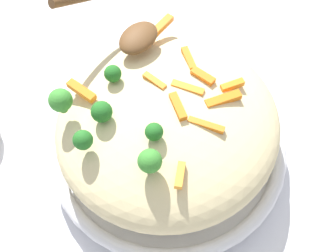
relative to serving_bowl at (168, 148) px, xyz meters
The scene contains 21 objects.
ground_plane 0.02m from the serving_bowl, ahead, with size 2.40×2.40×0.00m, color silver.
serving_bowl is the anchor object (origin of this frame).
pasta_mound 0.06m from the serving_bowl, ahead, with size 0.27×0.27×0.09m, color beige.
carrot_piece_0 0.11m from the serving_bowl, 62.15° to the left, with size 0.03×0.01×0.01m, color orange.
carrot_piece_1 0.11m from the serving_bowl, 13.23° to the right, with size 0.04×0.01×0.01m, color orange.
carrot_piece_2 0.13m from the serving_bowl, 137.55° to the right, with size 0.03×0.01×0.01m, color orange.
carrot_piece_3 0.13m from the serving_bowl, 35.95° to the right, with size 0.03×0.01×0.01m, color orange.
carrot_piece_4 0.12m from the serving_bowl, 13.10° to the right, with size 0.03×0.01×0.01m, color orange.
carrot_piece_5 0.16m from the serving_bowl, 38.35° to the left, with size 0.04×0.01×0.01m, color orange.
carrot_piece_6 0.12m from the serving_bowl, 49.87° to the right, with size 0.04×0.01×0.01m, color orange.
carrot_piece_7 0.11m from the serving_bowl, 110.43° to the right, with size 0.03×0.01×0.01m, color orange.
carrot_piece_8 0.14m from the serving_bowl, 113.80° to the left, with size 0.04×0.01×0.01m, color orange.
carrot_piece_9 0.12m from the serving_bowl, 85.76° to the right, with size 0.04×0.01×0.01m, color orange.
carrot_piece_10 0.12m from the serving_bowl, 13.91° to the left, with size 0.03×0.01×0.01m, color orange.
broccoli_floret_0 0.16m from the serving_bowl, 127.03° to the left, with size 0.03×0.03×0.03m.
broccoli_floret_1 0.14m from the serving_bowl, 158.38° to the right, with size 0.03×0.03×0.03m.
broccoli_floret_2 0.15m from the serving_bowl, 154.59° to the left, with size 0.02×0.02×0.02m.
broccoli_floret_3 0.14m from the serving_bowl, 138.34° to the left, with size 0.02×0.02×0.03m.
broccoli_floret_4 0.13m from the serving_bowl, 94.90° to the left, with size 0.02×0.02×0.02m.
broccoli_floret_5 0.12m from the serving_bowl, 163.79° to the right, with size 0.02×0.02×0.02m.
serving_spoon 0.17m from the serving_bowl, 60.90° to the left, with size 0.13×0.10×0.07m.
Camera 1 is at (-0.23, -0.16, 0.54)m, focal length 48.00 mm.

